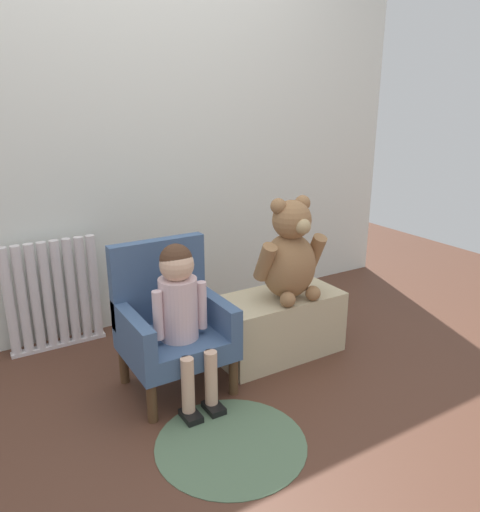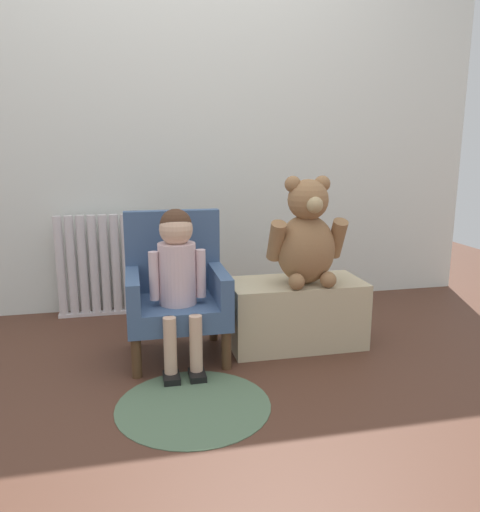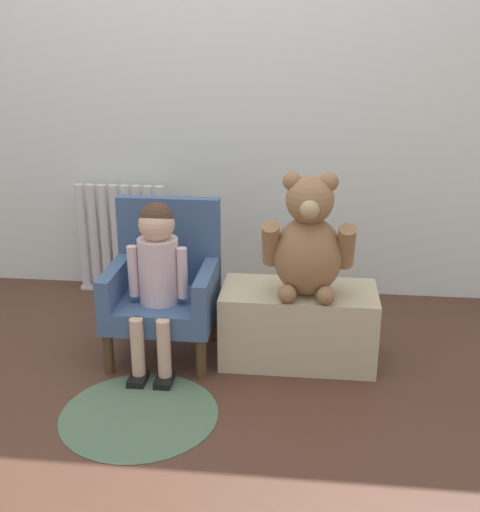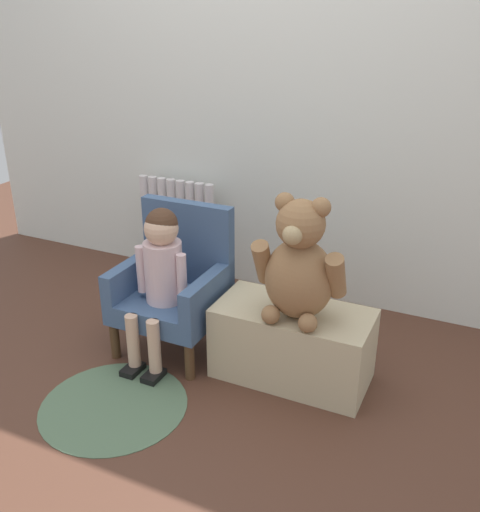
% 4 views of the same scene
% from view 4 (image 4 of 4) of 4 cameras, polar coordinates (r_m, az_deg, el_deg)
% --- Properties ---
extents(ground_plane, '(6.00, 6.00, 0.00)m').
position_cam_4_polar(ground_plane, '(2.48, -8.97, -13.72)').
color(ground_plane, '#4F2F22').
extents(back_wall, '(3.80, 0.05, 2.40)m').
position_cam_4_polar(back_wall, '(3.05, 2.66, 18.03)').
color(back_wall, silver).
rests_on(back_wall, ground_plane).
extents(radiator, '(0.50, 0.05, 0.60)m').
position_cam_4_polar(radiator, '(3.37, -6.26, 2.64)').
color(radiator, silver).
rests_on(radiator, ground_plane).
extents(child_armchair, '(0.46, 0.42, 0.68)m').
position_cam_4_polar(child_armchair, '(2.66, -6.47, -2.80)').
color(child_armchair, '#3F5980').
rests_on(child_armchair, ground_plane).
extents(child_figure, '(0.25, 0.35, 0.71)m').
position_cam_4_polar(child_figure, '(2.52, -7.97, -0.88)').
color(child_figure, beige).
rests_on(child_figure, ground_plane).
extents(low_bench, '(0.66, 0.33, 0.33)m').
position_cam_4_polar(low_bench, '(2.49, 5.25, -8.71)').
color(low_bench, '#C1B08B').
rests_on(low_bench, ground_plane).
extents(large_teddy_bear, '(0.38, 0.26, 0.52)m').
position_cam_4_polar(large_teddy_bear, '(2.26, 5.94, -0.99)').
color(large_teddy_bear, '#936943').
rests_on(large_teddy_bear, low_bench).
extents(floor_rug, '(0.60, 0.60, 0.01)m').
position_cam_4_polar(floor_rug, '(2.46, -12.50, -14.35)').
color(floor_rug, '#516C50').
rests_on(floor_rug, ground_plane).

